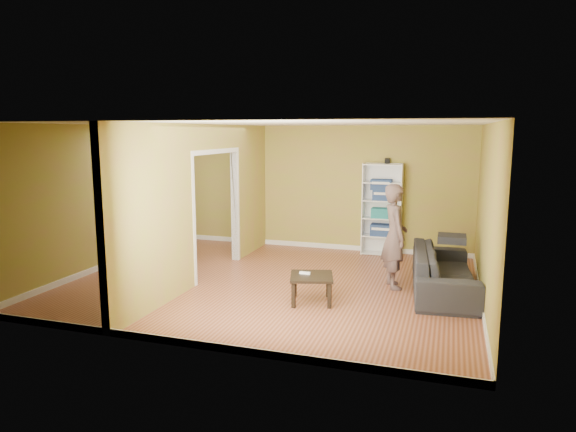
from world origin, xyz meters
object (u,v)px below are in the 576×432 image
object	(u,v)px
bookshelf	(382,209)
dining_table	(159,226)
chair_far	(179,230)
sofa	(444,264)
chair_left	(126,232)
chair_near	(142,242)
coffee_table	(312,279)
person	(395,227)

from	to	relation	value
bookshelf	dining_table	size ratio (longest dim) A/B	1.58
bookshelf	chair_far	world-z (taller)	bookshelf
sofa	chair_far	xyz separation A→B (m)	(-5.21, 1.01, 0.05)
chair_far	bookshelf	bearing A→B (deg)	174.14
sofa	dining_table	distance (m)	5.36
bookshelf	dining_table	distance (m)	4.45
chair_left	chair_far	bearing A→B (deg)	118.65
chair_far	chair_near	bearing A→B (deg)	59.97
coffee_table	chair_left	xyz separation A→B (m)	(-4.22, 1.51, 0.16)
sofa	coffee_table	xyz separation A→B (m)	(-1.83, -1.11, -0.10)
dining_table	chair_far	bearing A→B (deg)	76.87
bookshelf	dining_table	world-z (taller)	bookshelf
sofa	bookshelf	xyz separation A→B (m)	(-1.26, 2.25, 0.48)
chair_far	coffee_table	bearing A→B (deg)	124.58
coffee_table	chair_left	size ratio (longest dim) A/B	0.60
person	chair_left	size ratio (longest dim) A/B	1.92
coffee_table	bookshelf	bearing A→B (deg)	80.39
person	bookshelf	distance (m)	2.29
chair_near	chair_left	bearing A→B (deg)	168.46
chair_far	chair_left	bearing A→B (deg)	12.16
dining_table	chair_far	xyz separation A→B (m)	(0.13, 0.54, -0.16)
dining_table	chair_near	bearing A→B (deg)	-90.49
sofa	coffee_table	distance (m)	2.14
sofa	chair_near	distance (m)	5.34
dining_table	chair_near	xyz separation A→B (m)	(-0.00, -0.58, -0.19)
coffee_table	chair_far	xyz separation A→B (m)	(-3.38, 2.11, 0.14)
person	chair_left	bearing A→B (deg)	64.52
chair_near	chair_far	world-z (taller)	chair_far
person	dining_table	bearing A→B (deg)	63.05
bookshelf	chair_left	bearing A→B (deg)	-158.91
person	chair_near	size ratio (longest dim) A/B	2.12
dining_table	chair_far	world-z (taller)	chair_far
coffee_table	chair_near	distance (m)	3.65
coffee_table	chair_far	world-z (taller)	chair_far
coffee_table	chair_near	bearing A→B (deg)	164.13
bookshelf	coffee_table	xyz separation A→B (m)	(-0.57, -3.36, -0.58)
bookshelf	chair_left	xyz separation A→B (m)	(-4.79, -1.85, -0.41)
dining_table	chair_far	distance (m)	0.58
sofa	person	distance (m)	0.94
chair_left	sofa	bearing A→B (deg)	79.34
sofa	chair_near	size ratio (longest dim) A/B	2.51
coffee_table	chair_near	xyz separation A→B (m)	(-3.51, 1.00, 0.12)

